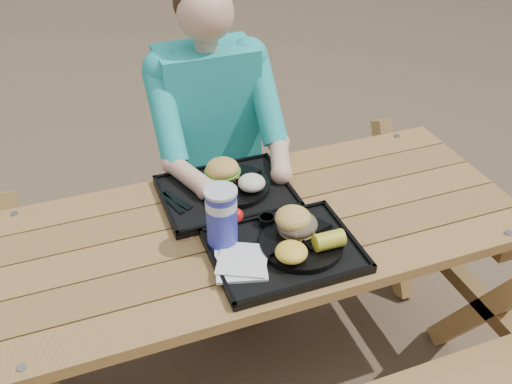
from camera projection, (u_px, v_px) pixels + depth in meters
name	position (u px, v px, depth m)	size (l,w,h in m)	color
ground	(256.00, 367.00, 2.33)	(60.00, 60.00, 0.00)	#999999
picnic_table	(256.00, 303.00, 2.11)	(1.80, 1.49, 0.75)	#999999
tray_near	(284.00, 252.00, 1.76)	(0.45, 0.35, 0.02)	black
tray_far	(226.00, 194.00, 2.01)	(0.45, 0.35, 0.02)	black
plate_near	(301.00, 244.00, 1.76)	(0.26, 0.26, 0.02)	black
plate_far	(233.00, 186.00, 2.02)	(0.26, 0.26, 0.02)	black
napkin_stack	(241.00, 263.00, 1.69)	(0.15, 0.15, 0.02)	white
soda_cup	(222.00, 219.00, 1.73)	(0.10, 0.10, 0.19)	#161EA6
condiment_bbq	(267.00, 221.00, 1.85)	(0.05, 0.05, 0.03)	black
condiment_mustard	(284.00, 218.00, 1.86)	(0.05, 0.05, 0.03)	gold
sandwich	(298.00, 215.00, 1.76)	(0.12, 0.12, 0.12)	gold
mac_cheese	(291.00, 252.00, 1.68)	(0.10, 0.10, 0.05)	yellow
corn_cob	(329.00, 240.00, 1.72)	(0.09, 0.09, 0.05)	gold
cutlery_far	(177.00, 200.00, 1.96)	(0.02, 0.14, 0.01)	black
burger	(222.00, 165.00, 2.01)	(0.12, 0.12, 0.11)	gold
baked_beans	(221.00, 194.00, 1.93)	(0.08, 0.08, 0.04)	#4E150F
potato_salad	(252.00, 183.00, 1.97)	(0.10, 0.10, 0.05)	silver
diner	(212.00, 159.00, 2.42)	(0.48, 0.84, 1.28)	#1DC9CD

